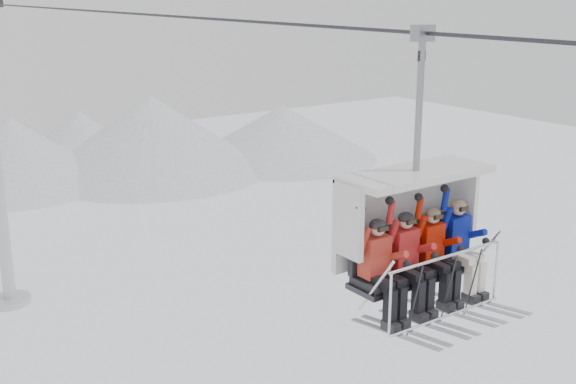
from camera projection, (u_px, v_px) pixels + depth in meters
haul_cable at (288, 24)px, 12.07m from camera, size 0.06×50.00×0.06m
chairlift_carrier at (408, 219)px, 10.43m from camera, size 2.30×1.17×3.98m
skier_far_left at (380, 267)px, 9.88m from camera, size 0.40×1.69×1.58m
skier_center_left at (409, 259)px, 10.18m from camera, size 0.40×1.69×1.58m
skier_center_right at (435, 252)px, 10.47m from camera, size 0.38×1.69×1.53m
skier_far_right at (461, 244)px, 10.77m from camera, size 0.40×1.69×1.58m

